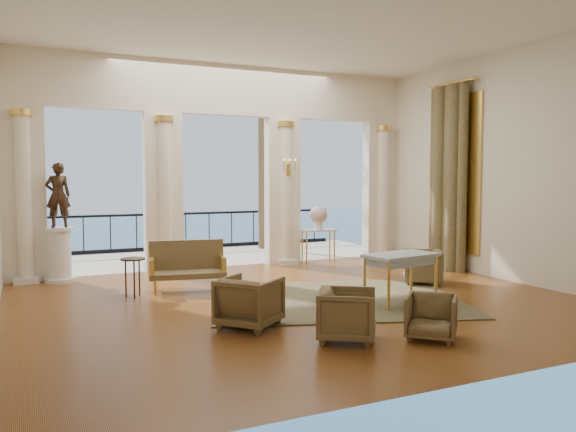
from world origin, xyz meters
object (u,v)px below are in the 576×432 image
armchair_b (431,315)px  armchair_d (249,299)px  settee (187,266)px  pedestal (60,256)px  console_table (318,235)px  armchair_c (422,265)px  side_table (133,264)px  game_table (401,259)px  armchair_a (347,312)px  statue (58,195)px

armchair_b → armchair_d: bearing=-173.9°
settee → pedestal: pedestal is taller
armchair_d → console_table: (3.54, 4.68, 0.28)m
armchair_b → armchair_d: 2.39m
armchair_c → armchair_d: armchair_d is taller
settee → side_table: bearing=-157.1°
game_table → armchair_a: bearing=-152.5°
console_table → side_table: bearing=-149.7°
settee → armchair_a: bearing=-64.9°
statue → console_table: statue is taller
armchair_d → console_table: console_table is taller
armchair_c → settee: (-4.22, 1.32, 0.08)m
settee → armchair_d: bearing=-76.8°
armchair_b → pedestal: bearing=168.0°
armchair_b → statue: 7.45m
pedestal → console_table: pedestal is taller
settee → statue: 2.99m
armchair_c → armchair_a: bearing=-16.3°
armchair_d → statue: (-2.16, 4.63, 1.31)m
side_table → armchair_d: bearing=-67.2°
armchair_a → settee: size_ratio=0.50×
armchair_c → pedestal: bearing=-81.8°
armchair_a → armchair_b: 1.06m
armchair_d → side_table: (-1.10, 2.62, 0.19)m
armchair_a → settee: bearing=48.2°
side_table → console_table: bearing=23.9°
pedestal → game_table: bearing=-41.5°
statue → settee: bearing=135.8°
armchair_b → armchair_c: armchair_c is taller
armchair_a → armchair_c: bearing=-17.1°
armchair_b → armchair_d: armchair_d is taller
armchair_b → statue: (-4.03, 6.12, 1.38)m
pedestal → armchair_d: bearing=-65.0°
statue → side_table: bearing=114.8°
side_table → armchair_a: bearing=-61.9°
armchair_a → statue: (-3.04, 5.72, 1.33)m
pedestal → side_table: pedestal is taller
armchair_a → armchair_b: bearing=-77.8°
console_table → armchair_b: bearing=-98.8°
armchair_d → side_table: armchair_d is taller
side_table → game_table: bearing=-31.1°
armchair_b → side_table: 5.08m
armchair_b → console_table: size_ratio=0.71×
settee → game_table: 3.80m
game_table → side_table: (-3.82, 2.31, -0.15)m
armchair_c → armchair_d: size_ratio=0.94×
armchair_c → game_table: 1.87m
armchair_c → console_table: (-0.56, 3.17, 0.30)m
armchair_a → pedestal: pedestal is taller
game_table → statue: size_ratio=1.02×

